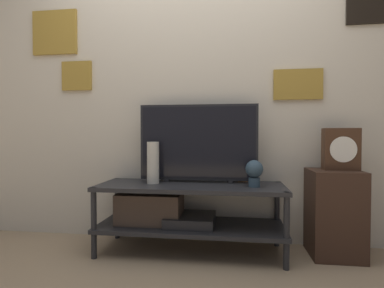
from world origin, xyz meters
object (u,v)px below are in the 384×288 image
Objects in this scene: vase_slim_bronze at (243,171)px; vase_tall_ceramic at (153,163)px; television at (198,142)px; mantel_clock at (341,149)px; decorative_bust at (254,171)px; candle_jar at (156,173)px.

vase_tall_ceramic is (-0.68, -0.19, 0.07)m from vase_slim_bronze.
television is 1.04m from mantel_clock.
decorative_bust is (0.07, -0.24, 0.03)m from vase_slim_bronze.
television reaches higher than vase_tall_ceramic.
decorative_bust reaches higher than candle_jar.
mantel_clock is (0.70, -0.11, 0.18)m from vase_slim_bronze.
vase_slim_bronze is 0.71m from candle_jar.
mantel_clock is at bearing -8.98° from vase_slim_bronze.
vase_slim_bronze is 0.56× the size of mantel_clock.
vase_tall_ceramic reaches higher than decorative_bust.
decorative_bust is at bearing -72.61° from vase_slim_bronze.
television is at bearing 178.76° from mantel_clock.
vase_tall_ceramic is at bearing -82.62° from candle_jar.
vase_slim_bronze is 1.63× the size of candle_jar.
decorative_bust is (0.76, -0.05, -0.05)m from vase_tall_ceramic.
television reaches higher than vase_slim_bronze.
television is 4.80× the size of decorative_bust.
vase_tall_ceramic reaches higher than vase_slim_bronze.
vase_tall_ceramic is 1.39m from mantel_clock.
vase_tall_ceramic is 0.22m from candle_jar.
candle_jar is at bearing 97.38° from vase_tall_ceramic.
decorative_bust is at bearing -17.45° from candle_jar.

